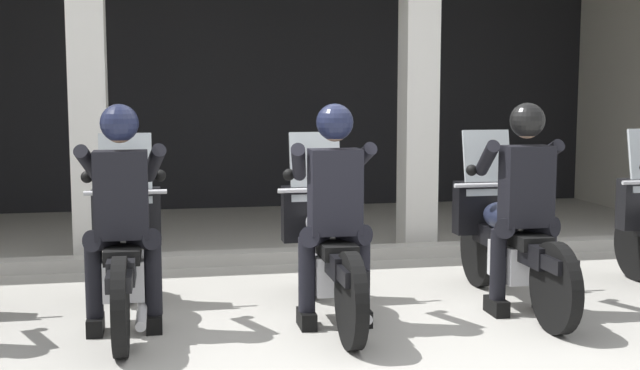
{
  "coord_description": "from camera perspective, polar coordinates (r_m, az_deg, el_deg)",
  "views": [
    {
      "loc": [
        -1.18,
        -5.56,
        1.69
      ],
      "look_at": [
        0.0,
        0.56,
        0.95
      ],
      "focal_mm": 46.06,
      "sensor_mm": 36.0,
      "label": 1
    }
  ],
  "objects": [
    {
      "name": "station_building",
      "position": [
        10.37,
        -5.56,
        8.88
      ],
      "size": [
        11.15,
        3.97,
        3.28
      ],
      "color": "black",
      "rests_on": "ground"
    },
    {
      "name": "police_officer_left",
      "position": [
        5.78,
        -13.62,
        -0.93
      ],
      "size": [
        0.63,
        0.61,
        1.58
      ],
      "rotation": [
        0.0,
        0.0,
        0.13
      ],
      "color": "black",
      "rests_on": "ground"
    },
    {
      "name": "ground_plane",
      "position": [
        8.81,
        -3.03,
        -4.33
      ],
      "size": [
        80.0,
        80.0,
        0.0
      ],
      "primitive_type": "plane",
      "color": "#A8A59E"
    },
    {
      "name": "motorcycle_center",
      "position": [
        6.11,
        0.44,
        -4.48
      ],
      "size": [
        0.62,
        2.04,
        1.35
      ],
      "rotation": [
        0.0,
        0.0,
        -0.02
      ],
      "color": "black",
      "rests_on": "ground"
    },
    {
      "name": "police_officer_right",
      "position": [
        6.29,
        14.02,
        -0.32
      ],
      "size": [
        0.63,
        0.61,
        1.58
      ],
      "rotation": [
        0.0,
        0.0,
        0.06
      ],
      "color": "black",
      "rests_on": "ground"
    },
    {
      "name": "police_officer_center",
      "position": [
        5.77,
        0.99,
        -0.75
      ],
      "size": [
        0.63,
        0.61,
        1.58
      ],
      "rotation": [
        0.0,
        0.0,
        -0.02
      ],
      "color": "black",
      "rests_on": "ground"
    },
    {
      "name": "kerb_strip",
      "position": [
        8.04,
        -3.7,
        -4.98
      ],
      "size": [
        10.65,
        0.24,
        0.12
      ],
      "primitive_type": "cube",
      "color": "#B7B5AD",
      "rests_on": "ground"
    },
    {
      "name": "motorcycle_left",
      "position": [
        6.13,
        -13.37,
        -4.64
      ],
      "size": [
        0.62,
        2.04,
        1.35
      ],
      "rotation": [
        0.0,
        0.0,
        0.13
      ],
      "color": "black",
      "rests_on": "ground"
    },
    {
      "name": "motorcycle_right",
      "position": [
        6.61,
        12.88,
        -3.8
      ],
      "size": [
        0.62,
        2.04,
        1.35
      ],
      "rotation": [
        0.0,
        0.0,
        0.06
      ],
      "color": "black",
      "rests_on": "ground"
    }
  ]
}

